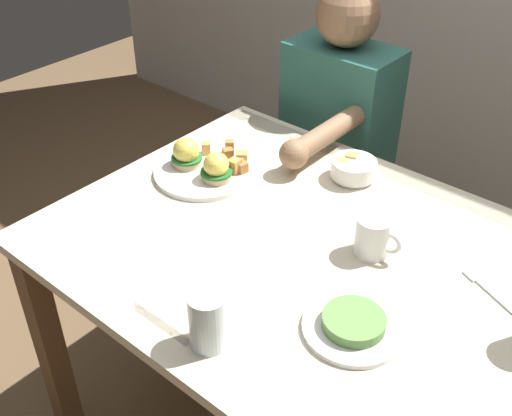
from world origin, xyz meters
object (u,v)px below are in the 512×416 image
at_px(water_glass_near, 208,322).
at_px(diner_person, 333,138).
at_px(fruit_bowl, 353,169).
at_px(side_plate, 353,325).
at_px(fork, 488,290).
at_px(coffee_mug, 374,235).
at_px(eggs_benedict_plate, 205,166).
at_px(dining_table, 308,284).

relative_size(water_glass_near, diner_person, 0.11).
distance_m(fruit_bowl, side_plate, 0.55).
xyz_separation_m(fork, side_plate, (-0.15, -0.28, 0.01)).
xyz_separation_m(coffee_mug, diner_person, (-0.46, 0.52, -0.14)).
height_order(coffee_mug, fork, coffee_mug).
bearing_deg(side_plate, eggs_benedict_plate, 160.26).
bearing_deg(eggs_benedict_plate, fork, 4.25).
relative_size(dining_table, coffee_mug, 10.76).
bearing_deg(fork, diner_person, 146.40).
height_order(eggs_benedict_plate, side_plate, eggs_benedict_plate).
height_order(fruit_bowl, fork, fruit_bowl).
relative_size(eggs_benedict_plate, fruit_bowl, 2.25).
xyz_separation_m(eggs_benedict_plate, fruit_bowl, (0.31, 0.24, 0.00)).
bearing_deg(water_glass_near, dining_table, 93.35).
xyz_separation_m(water_glass_near, diner_person, (-0.36, 0.95, -0.14)).
xyz_separation_m(dining_table, side_plate, (0.21, -0.15, 0.12)).
xyz_separation_m(water_glass_near, side_plate, (0.19, 0.20, -0.04)).
xyz_separation_m(dining_table, coffee_mug, (0.11, 0.08, 0.16)).
distance_m(eggs_benedict_plate, water_glass_near, 0.60).
relative_size(coffee_mug, fork, 0.75).
bearing_deg(side_plate, coffee_mug, 113.35).
distance_m(fork, side_plate, 0.32).
xyz_separation_m(dining_table, water_glass_near, (0.02, -0.35, 0.16)).
distance_m(coffee_mug, fork, 0.26).
distance_m(dining_table, coffee_mug, 0.21).
relative_size(side_plate, diner_person, 0.18).
distance_m(dining_table, fork, 0.40).
bearing_deg(eggs_benedict_plate, water_glass_near, -44.99).
xyz_separation_m(coffee_mug, fork, (0.25, 0.05, -0.05)).
distance_m(coffee_mug, diner_person, 0.71).
distance_m(side_plate, diner_person, 0.94).
relative_size(eggs_benedict_plate, water_glass_near, 2.24).
height_order(fork, side_plate, side_plate).
distance_m(dining_table, fruit_bowl, 0.35).
relative_size(fork, diner_person, 0.13).
relative_size(fruit_bowl, fork, 0.81).
distance_m(dining_table, diner_person, 0.69).
bearing_deg(eggs_benedict_plate, fruit_bowl, 37.47).
bearing_deg(diner_person, fork, -33.60).
bearing_deg(side_plate, fork, 61.09).
distance_m(dining_table, side_plate, 0.28).
bearing_deg(fork, water_glass_near, -125.49).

